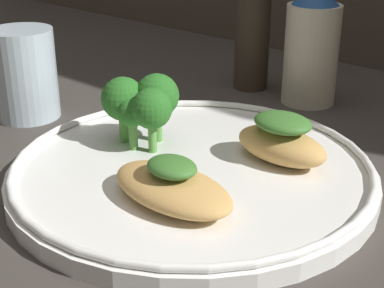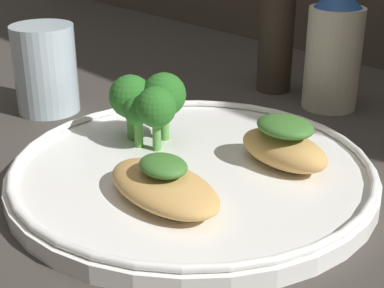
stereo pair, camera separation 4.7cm
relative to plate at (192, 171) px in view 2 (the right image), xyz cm
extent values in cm
cube|color=#3D3833|center=(0.00, 0.00, -1.49)|extent=(180.00, 180.00, 1.00)
cylinder|color=white|center=(0.00, 0.00, -0.29)|extent=(29.55, 29.55, 1.40)
torus|color=white|center=(0.00, 0.00, 0.71)|extent=(28.95, 28.95, 0.60)
ellipsoid|color=tan|center=(2.70, -5.23, 1.50)|extent=(10.64, 6.12, 2.17)
ellipsoid|color=#3D752D|center=(2.70, -5.23, 3.20)|extent=(4.07, 3.33, 1.24)
ellipsoid|color=tan|center=(4.74, 5.64, 1.75)|extent=(8.39, 4.84, 2.69)
ellipsoid|color=#3D752D|center=(4.74, 5.64, 3.78)|extent=(5.15, 4.21, 1.38)
cylinder|color=#569942|center=(-4.42, 0.15, 1.77)|extent=(0.73, 0.73, 2.71)
sphere|color=#286B23|center=(-4.42, 0.15, 4.33)|extent=(3.45, 3.45, 3.45)
cylinder|color=#569942|center=(-5.75, 2.00, 1.83)|extent=(0.77, 0.77, 2.85)
sphere|color=#286B23|center=(-5.75, 2.00, 4.61)|extent=(3.86, 3.86, 3.86)
cylinder|color=#569942|center=(-7.88, 0.26, 1.72)|extent=(0.93, 0.93, 2.63)
sphere|color=#286B23|center=(-7.88, 0.26, 4.37)|extent=(3.81, 3.81, 3.81)
cylinder|color=#569942|center=(-6.07, -0.67, 1.65)|extent=(0.76, 0.76, 2.47)
sphere|color=#286B23|center=(-6.07, -0.67, 3.75)|extent=(2.49, 2.49, 2.49)
cylinder|color=beige|center=(-2.99, 23.00, 4.39)|extent=(5.83, 5.83, 10.76)
cylinder|color=#382D23|center=(-10.81, 23.00, 4.98)|extent=(4.00, 4.00, 11.95)
cylinder|color=silver|center=(-22.58, -0.47, 3.61)|extent=(6.49, 6.49, 9.19)
camera|label=1|loc=(27.98, -32.09, 21.31)|focal=55.00mm
camera|label=2|loc=(31.31, -28.84, 21.31)|focal=55.00mm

